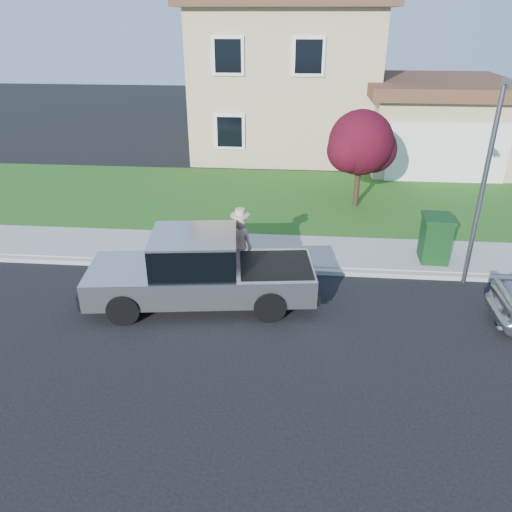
{
  "coord_description": "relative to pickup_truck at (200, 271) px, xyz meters",
  "views": [
    {
      "loc": [
        0.8,
        -8.72,
        6.11
      ],
      "look_at": [
        -0.09,
        1.34,
        1.2
      ],
      "focal_mm": 35.0,
      "sensor_mm": 36.0,
      "label": 1
    }
  ],
  "objects": [
    {
      "name": "trash_bin",
      "position": [
        5.82,
        2.47,
        -0.03
      ],
      "size": [
        0.8,
        0.91,
        1.24
      ],
      "rotation": [
        0.0,
        0.0,
        -0.04
      ],
      "color": "black",
      "rests_on": "sidewalk"
    },
    {
      "name": "woman",
      "position": [
        0.79,
        1.19,
        0.1
      ],
      "size": [
        0.73,
        0.59,
        1.91
      ],
      "rotation": [
        0.0,
        0.0,
        2.84
      ],
      "color": "tan",
      "rests_on": "ground"
    },
    {
      "name": "house",
      "position": [
        2.68,
        15.16,
        2.36
      ],
      "size": [
        14.0,
        11.3,
        6.85
      ],
      "color": "tan",
      "rests_on": "ground"
    },
    {
      "name": "sidewalk",
      "position": [
        2.36,
        2.77,
        -0.73
      ],
      "size": [
        40.0,
        2.0,
        0.15
      ],
      "primitive_type": "cube",
      "color": "gray",
      "rests_on": "ground"
    },
    {
      "name": "lawn",
      "position": [
        2.36,
        7.27,
        -0.76
      ],
      "size": [
        40.0,
        7.0,
        0.1
      ],
      "primitive_type": "cube",
      "color": "#204413",
      "rests_on": "ground"
    },
    {
      "name": "ground",
      "position": [
        1.36,
        -1.23,
        -0.81
      ],
      "size": [
        80.0,
        80.0,
        0.0
      ],
      "primitive_type": "plane",
      "color": "black",
      "rests_on": "ground"
    },
    {
      "name": "street_lamp",
      "position": [
        6.42,
        1.47,
        1.99
      ],
      "size": [
        0.29,
        0.64,
        4.91
      ],
      "rotation": [
        0.0,
        0.0,
        0.2
      ],
      "color": "slate",
      "rests_on": "ground"
    },
    {
      "name": "ornamental_tree",
      "position": [
        4.19,
        6.73,
        1.38
      ],
      "size": [
        2.37,
        2.14,
        3.26
      ],
      "color": "black",
      "rests_on": "lawn"
    },
    {
      "name": "curb",
      "position": [
        2.36,
        1.67,
        -0.75
      ],
      "size": [
        40.0,
        0.2,
        0.12
      ],
      "primitive_type": "cube",
      "color": "gray",
      "rests_on": "ground"
    },
    {
      "name": "pickup_truck",
      "position": [
        0.0,
        0.0,
        0.0
      ],
      "size": [
        5.44,
        2.42,
        1.73
      ],
      "rotation": [
        0.0,
        0.0,
        0.13
      ],
      "color": "black",
      "rests_on": "ground"
    }
  ]
}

